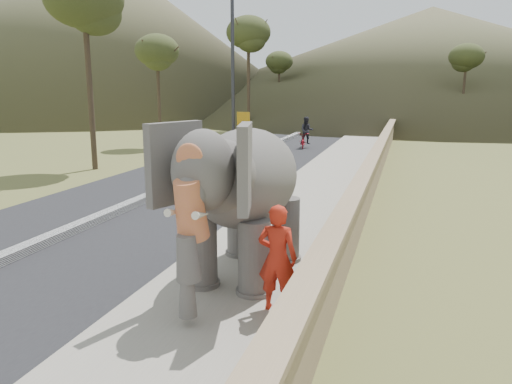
% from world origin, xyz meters
% --- Properties ---
extents(road, '(7.00, 120.00, 0.03)m').
position_xyz_m(road, '(-5.00, 10.00, 0.01)').
color(road, black).
rests_on(road, ground).
extents(median, '(0.35, 120.00, 0.22)m').
position_xyz_m(median, '(-5.00, 10.00, 0.11)').
color(median, black).
rests_on(median, ground).
extents(walkway, '(3.00, 120.00, 0.15)m').
position_xyz_m(walkway, '(0.00, 10.00, 0.07)').
color(walkway, '#9E9687').
rests_on(walkway, ground).
extents(parapet, '(0.30, 120.00, 1.10)m').
position_xyz_m(parapet, '(1.65, 10.00, 0.55)').
color(parapet, tan).
rests_on(parapet, ground).
extents(lamppost, '(1.76, 0.36, 8.00)m').
position_xyz_m(lamppost, '(-4.69, 17.62, 4.87)').
color(lamppost, '#333238').
rests_on(lamppost, ground).
extents(signboard, '(0.60, 0.08, 2.40)m').
position_xyz_m(signboard, '(-4.50, 17.58, 1.64)').
color(signboard, '#2D2D33').
rests_on(signboard, ground).
extents(hill_left, '(60.00, 60.00, 22.00)m').
position_xyz_m(hill_left, '(-38.00, 55.00, 11.00)').
color(hill_left, brown).
rests_on(hill_left, ground).
extents(hill_far, '(80.00, 80.00, 14.00)m').
position_xyz_m(hill_far, '(5.00, 70.00, 7.00)').
color(hill_far, brown).
rests_on(hill_far, ground).
extents(elephant_and_man, '(2.36, 4.02, 2.83)m').
position_xyz_m(elephant_and_man, '(0.02, 4.13, 1.55)').
color(elephant_and_man, '#66615C').
rests_on(elephant_and_man, ground).
extents(motorcyclist, '(1.09, 1.83, 1.83)m').
position_xyz_m(motorcyclist, '(-2.98, 24.31, 0.71)').
color(motorcyclist, maroon).
rests_on(motorcyclist, ground).
extents(trees, '(47.96, 43.46, 9.32)m').
position_xyz_m(trees, '(-0.82, 26.36, 3.98)').
color(trees, '#473828').
rests_on(trees, ground).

